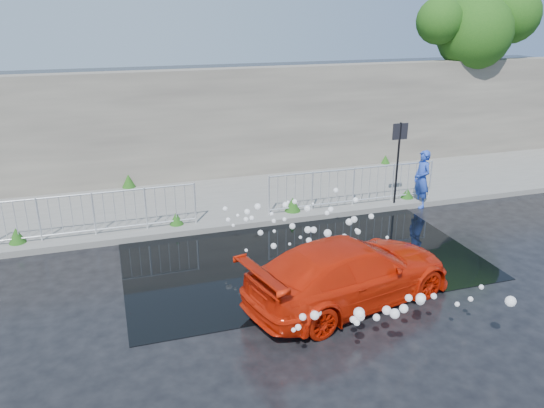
{
  "coord_description": "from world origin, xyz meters",
  "views": [
    {
      "loc": [
        -3.47,
        -9.48,
        5.45
      ],
      "look_at": [
        0.13,
        1.92,
        1.0
      ],
      "focal_mm": 35.0,
      "sensor_mm": 36.0,
      "label": 1
    }
  ],
  "objects": [
    {
      "name": "ground",
      "position": [
        0.0,
        0.0,
        0.0
      ],
      "size": [
        90.0,
        90.0,
        0.0
      ],
      "primitive_type": "plane",
      "color": "black",
      "rests_on": "ground"
    },
    {
      "name": "pavement",
      "position": [
        0.0,
        5.0,
        0.07
      ],
      "size": [
        30.0,
        4.0,
        0.15
      ],
      "primitive_type": "cube",
      "color": "#63635F",
      "rests_on": "ground"
    },
    {
      "name": "curb",
      "position": [
        0.0,
        3.0,
        0.08
      ],
      "size": [
        30.0,
        0.25,
        0.16
      ],
      "primitive_type": "cube",
      "color": "#63635F",
      "rests_on": "ground"
    },
    {
      "name": "retaining_wall",
      "position": [
        0.0,
        7.2,
        1.9
      ],
      "size": [
        30.0,
        0.6,
        3.5
      ],
      "primitive_type": "cube",
      "color": "#564F48",
      "rests_on": "pavement"
    },
    {
      "name": "puddle",
      "position": [
        0.5,
        1.0,
        0.01
      ],
      "size": [
        8.0,
        5.0,
        0.01
      ],
      "primitive_type": "cube",
      "color": "black",
      "rests_on": "ground"
    },
    {
      "name": "sign_post",
      "position": [
        4.2,
        3.1,
        1.72
      ],
      "size": [
        0.45,
        0.06,
        2.5
      ],
      "color": "black",
      "rests_on": "ground"
    },
    {
      "name": "tree",
      "position": [
        9.72,
        7.42,
        4.77
      ],
      "size": [
        4.86,
        2.71,
        6.24
      ],
      "color": "#332114",
      "rests_on": "ground"
    },
    {
      "name": "railing_left",
      "position": [
        -4.0,
        3.35,
        0.74
      ],
      "size": [
        5.05,
        0.05,
        1.1
      ],
      "color": "silver",
      "rests_on": "pavement"
    },
    {
      "name": "railing_right",
      "position": [
        3.0,
        3.35,
        0.74
      ],
      "size": [
        5.05,
        0.05,
        1.1
      ],
      "color": "silver",
      "rests_on": "pavement"
    },
    {
      "name": "weeds",
      "position": [
        -0.48,
        4.56,
        0.33
      ],
      "size": [
        12.17,
        3.93,
        0.41
      ],
      "color": "#204512",
      "rests_on": "pavement"
    },
    {
      "name": "water_spray",
      "position": [
        0.78,
        -0.46,
        0.7
      ],
      "size": [
        3.72,
        5.66,
        1.05
      ],
      "color": "white",
      "rests_on": "ground"
    },
    {
      "name": "red_car",
      "position": [
        0.75,
        -1.19,
        0.63
      ],
      "size": [
        4.66,
        2.78,
        1.26
      ],
      "primitive_type": "imported",
      "rotation": [
        0.0,
        0.0,
        1.82
      ],
      "color": "red",
      "rests_on": "ground"
    },
    {
      "name": "person",
      "position": [
        4.98,
        3.0,
        0.84
      ],
      "size": [
        0.4,
        0.61,
        1.67
      ],
      "primitive_type": "imported",
      "rotation": [
        0.0,
        0.0,
        -1.58
      ],
      "color": "#2445B8",
      "rests_on": "ground"
    }
  ]
}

